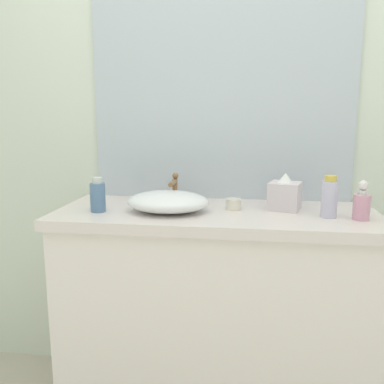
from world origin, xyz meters
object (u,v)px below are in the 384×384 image
at_px(soap_dispenser, 362,204).
at_px(candle_jar, 233,204).
at_px(perfume_bottle, 329,198).
at_px(lotion_bottle, 98,196).
at_px(sink_basin, 168,202).
at_px(tissue_box, 285,194).

relative_size(soap_dispenser, candle_jar, 2.36).
height_order(soap_dispenser, perfume_bottle, perfume_bottle).
xyz_separation_m(lotion_bottle, candle_jar, (0.55, 0.11, -0.04)).
bearing_deg(candle_jar, soap_dispenser, -11.75).
distance_m(sink_basin, soap_dispenser, 0.75).
bearing_deg(soap_dispenser, candle_jar, 168.25).
xyz_separation_m(soap_dispenser, perfume_bottle, (-0.12, 0.02, 0.02)).
bearing_deg(lotion_bottle, sink_basin, 7.56).
distance_m(lotion_bottle, perfume_bottle, 0.92).
xyz_separation_m(lotion_bottle, perfume_bottle, (0.92, 0.03, 0.01)).
xyz_separation_m(sink_basin, soap_dispenser, (0.75, -0.03, 0.02)).
height_order(perfume_bottle, candle_jar, perfume_bottle).
xyz_separation_m(sink_basin, perfume_bottle, (0.64, -0.00, 0.03)).
distance_m(perfume_bottle, candle_jar, 0.38).
bearing_deg(soap_dispenser, lotion_bottle, -179.32).
relative_size(lotion_bottle, perfume_bottle, 0.87).
relative_size(perfume_bottle, candle_jar, 2.56).
xyz_separation_m(soap_dispenser, lotion_bottle, (-1.04, -0.01, 0.00)).
distance_m(sink_basin, lotion_bottle, 0.29).
xyz_separation_m(tissue_box, candle_jar, (-0.21, -0.03, -0.04)).
bearing_deg(tissue_box, candle_jar, -171.76).
bearing_deg(sink_basin, lotion_bottle, -172.44).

